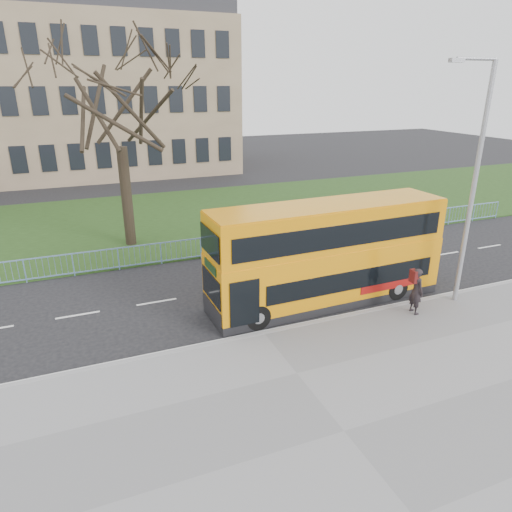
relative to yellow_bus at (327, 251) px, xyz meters
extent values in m
plane|color=black|center=(-3.36, -0.07, -2.14)|extent=(120.00, 120.00, 0.00)
cube|color=slate|center=(-3.36, -6.82, -2.08)|extent=(80.00, 10.50, 0.12)
cube|color=gray|center=(-3.36, -1.62, -2.07)|extent=(80.00, 0.20, 0.14)
cube|color=#1F3814|center=(-3.36, 14.23, -2.10)|extent=(80.00, 15.40, 0.08)
cube|color=#7C684E|center=(-8.36, 34.93, 4.86)|extent=(30.00, 15.00, 14.00)
cube|color=orange|center=(0.00, 0.01, -0.93)|extent=(9.57, 2.49, 1.77)
cube|color=orange|center=(0.00, 0.01, 0.11)|extent=(9.57, 2.49, 0.30)
cube|color=orange|center=(0.00, 0.01, 1.06)|extent=(9.52, 2.45, 1.59)
cube|color=black|center=(0.57, -1.12, -0.86)|extent=(7.34, 0.22, 0.77)
cube|color=black|center=(0.03, -1.11, 0.98)|extent=(8.75, 0.25, 0.86)
cylinder|color=black|center=(-3.37, -1.09, -1.67)|extent=(0.95, 0.28, 0.94)
cylinder|color=black|center=(2.79, -0.94, -1.67)|extent=(0.95, 0.28, 0.94)
imported|color=black|center=(2.51, -2.35, -1.12)|extent=(0.46, 0.68, 1.80)
cylinder|color=#9A9BA2|center=(4.79, -2.08, 2.44)|extent=(0.18, 0.18, 8.92)
cylinder|color=#9A9BA2|center=(4.01, -2.02, 6.90)|extent=(1.56, 0.23, 0.11)
cube|color=#9A9BA2|center=(3.24, -1.96, 6.84)|extent=(0.52, 0.24, 0.13)
camera|label=1|loc=(-8.82, -14.46, 6.12)|focal=32.00mm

